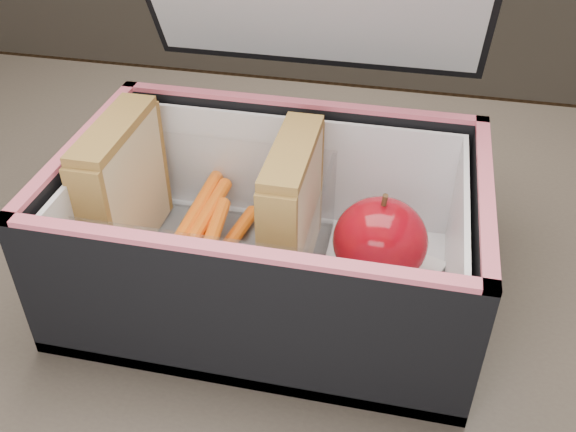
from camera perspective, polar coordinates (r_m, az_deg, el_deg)
kitchen_table at (r=0.55m, az=4.67°, el=-16.37°), size 1.20×0.80×0.75m
lunch_bag at (r=0.47m, az=-1.33°, el=-0.30°), size 0.29×0.28×0.28m
plastic_tub at (r=0.49m, az=-7.13°, el=-0.46°), size 0.18×0.13×0.07m
sandwich_left at (r=0.50m, az=-14.42°, el=2.41°), size 0.03×0.10×0.11m
sandwich_right at (r=0.46m, az=0.37°, el=0.49°), size 0.03×0.10×0.11m
carrot_sticks at (r=0.50m, az=-7.77°, el=-1.81°), size 0.06×0.15×0.03m
paper_napkin at (r=0.49m, az=8.09°, el=-5.41°), size 0.10×0.10×0.01m
red_apple at (r=0.47m, az=8.19°, el=-2.21°), size 0.09×0.09×0.07m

